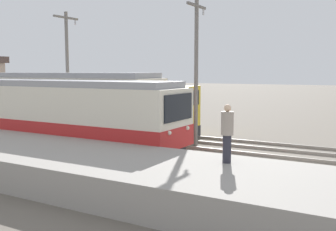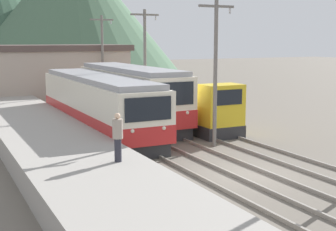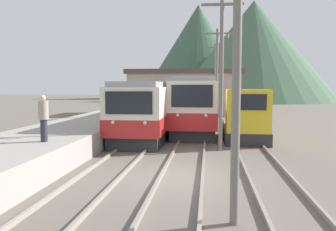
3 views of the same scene
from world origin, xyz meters
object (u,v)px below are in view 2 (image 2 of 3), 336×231
at_px(catenary_mast_mid, 216,68).
at_px(catenary_mast_far, 145,61).
at_px(commuter_train_center, 130,98).
at_px(shunting_locomotive, 209,113).
at_px(commuter_train_left, 97,106).
at_px(catenary_mast_distant, 103,57).
at_px(person_on_platform, 118,135).

height_order(catenary_mast_mid, catenary_mast_far, same).
distance_m(commuter_train_center, shunting_locomotive, 5.67).
height_order(commuter_train_left, commuter_train_center, commuter_train_center).
xyz_separation_m(commuter_train_center, catenary_mast_distant, (1.51, 9.69, 2.29)).
bearing_deg(person_on_platform, shunting_locomotive, 41.32).
xyz_separation_m(commuter_train_left, catenary_mast_mid, (4.31, -5.91, 2.43)).
bearing_deg(catenary_mast_distant, shunting_locomotive, -84.11).
bearing_deg(catenary_mast_far, commuter_train_left, -146.63).
relative_size(commuter_train_left, commuter_train_center, 1.15).
bearing_deg(commuter_train_center, commuter_train_left, -145.94).
xyz_separation_m(catenary_mast_distant, person_on_platform, (-6.90, -21.86, -2.01)).
relative_size(commuter_train_center, catenary_mast_far, 1.70).
bearing_deg(catenary_mast_mid, catenary_mast_distant, 90.00).
bearing_deg(commuter_train_left, catenary_mast_far, 33.37).
xyz_separation_m(commuter_train_left, catenary_mast_far, (4.31, 2.84, 2.43)).
relative_size(commuter_train_center, shunting_locomotive, 2.69).
bearing_deg(catenary_mast_far, commuter_train_center, -147.94).
xyz_separation_m(catenary_mast_far, catenary_mast_distant, (0.00, 8.75, 0.00)).
height_order(commuter_train_center, catenary_mast_mid, catenary_mast_mid).
xyz_separation_m(shunting_locomotive, catenary_mast_distant, (-1.49, 14.48, 2.82)).
distance_m(shunting_locomotive, catenary_mast_mid, 4.40).
distance_m(catenary_mast_mid, person_on_platform, 8.41).
height_order(commuter_train_center, person_on_platform, commuter_train_center).
distance_m(commuter_train_center, catenary_mast_far, 2.90).
bearing_deg(person_on_platform, catenary_mast_distant, 72.47).
bearing_deg(shunting_locomotive, person_on_platform, -138.68).
height_order(catenary_mast_mid, catenary_mast_distant, same).
xyz_separation_m(catenary_mast_mid, catenary_mast_far, (0.00, 8.75, 0.00)).
bearing_deg(commuter_train_left, catenary_mast_distant, 69.61).
bearing_deg(commuter_train_center, person_on_platform, -113.92).
xyz_separation_m(commuter_train_center, catenary_mast_far, (1.51, 0.94, 2.29)).
bearing_deg(shunting_locomotive, commuter_train_center, 122.09).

